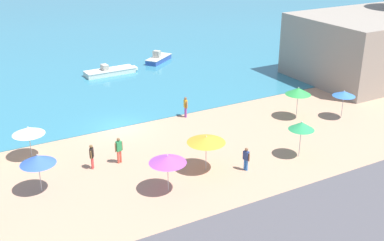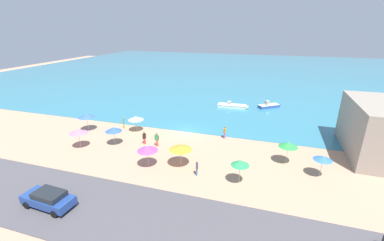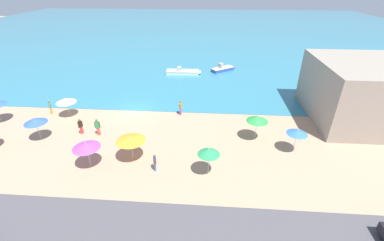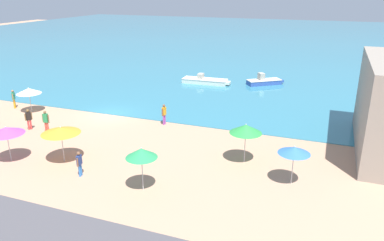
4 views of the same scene
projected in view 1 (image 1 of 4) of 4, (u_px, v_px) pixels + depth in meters
ground_plane at (119, 128)px, 37.60m from camera, size 160.00×160.00×0.00m
sea at (1, 16)px, 81.88m from camera, size 150.00×110.00×0.05m
beach_umbrella_0 at (38, 160)px, 28.00m from camera, size 2.10×2.10×2.45m
beach_umbrella_1 at (344, 94)px, 38.69m from camera, size 1.83×1.83×2.39m
beach_umbrella_2 at (302, 126)px, 32.19m from camera, size 1.76×1.76×2.62m
beach_umbrella_4 at (206, 140)px, 30.46m from camera, size 2.48×2.48×2.42m
beach_umbrella_5 at (298, 91)px, 38.65m from camera, size 2.07×2.07×2.66m
beach_umbrella_6 at (168, 159)px, 28.03m from camera, size 2.24×2.24×2.41m
beach_umbrella_8 at (28, 131)px, 32.16m from camera, size 2.16×2.16×2.30m
bather_1 at (246, 158)px, 30.91m from camera, size 0.30×0.56×1.59m
bather_2 at (119, 149)px, 31.80m from camera, size 0.56×0.27×1.82m
bather_3 at (92, 155)px, 31.10m from camera, size 0.36×0.51×1.69m
bather_4 at (186, 106)px, 39.33m from camera, size 0.28×0.56×1.74m
skiff_nearshore at (159, 59)px, 54.97m from camera, size 4.11×3.46×1.38m
skiff_offshore at (110, 71)px, 50.45m from camera, size 5.69×1.85×1.14m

